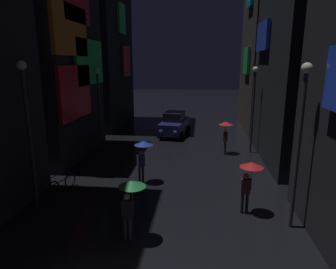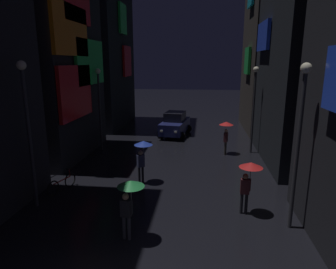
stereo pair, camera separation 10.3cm
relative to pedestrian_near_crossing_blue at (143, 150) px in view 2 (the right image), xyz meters
The scene contains 11 objects.
building_left_mid 8.81m from the pedestrian_near_crossing_blue, 147.29° to the left, with size 4.25×7.47×12.37m.
pedestrian_near_crossing_blue is the anchor object (origin of this frame).
pedestrian_foreground_left_red 5.36m from the pedestrian_near_crossing_blue, 29.23° to the right, with size 0.90×0.90×2.12m.
pedestrian_foreground_right_red 6.86m from the pedestrian_near_crossing_blue, 50.27° to the left, with size 0.90×0.90×2.12m.
pedestrian_far_right_green 4.92m from the pedestrian_near_crossing_blue, 83.74° to the right, with size 0.90×0.90×2.12m.
bicycle_parked_at_storefront 4.01m from the pedestrian_near_crossing_blue, 157.26° to the right, with size 0.58×1.76×0.96m.
car_distant 10.01m from the pedestrian_near_crossing_blue, 86.16° to the left, with size 2.64×4.32×1.92m.
streetlamp_left_far 6.80m from the pedestrian_near_crossing_blue, 126.51° to the left, with size 0.36×0.36×5.44m.
streetlamp_right_near 7.29m from the pedestrian_near_crossing_blue, 29.84° to the right, with size 0.36×0.36×5.83m.
streetlamp_left_near 5.30m from the pedestrian_near_crossing_blue, 142.74° to the right, with size 0.36×0.36×5.90m.
streetlamp_right_far 8.58m from the pedestrian_near_crossing_blue, 43.47° to the left, with size 0.36×0.36×5.56m.
Camera 2 is at (1.73, -5.12, 5.85)m, focal length 32.00 mm.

